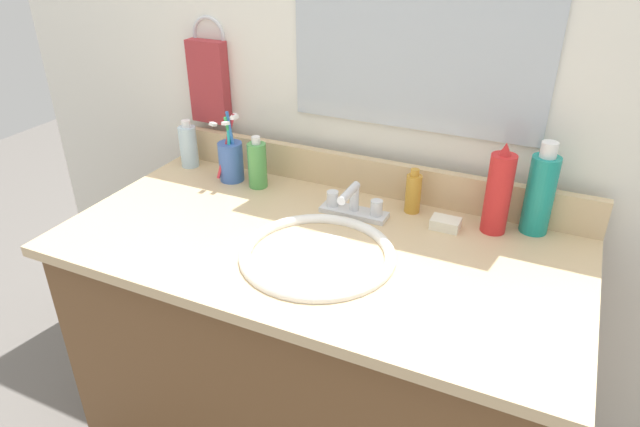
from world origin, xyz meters
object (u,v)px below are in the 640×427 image
(faucet, at_px, (353,205))
(bottle_spray_red, at_px, (498,193))
(hand_towel, at_px, (209,82))
(bottle_mouthwash_teal, at_px, (540,193))
(cup_blue_plastic, at_px, (231,159))
(bottle_toner_green, at_px, (257,165))
(soap_bar, at_px, (445,224))
(bottle_oil_amber, at_px, (413,193))
(bottle_gel_clear, at_px, (188,146))

(faucet, distance_m, bottle_spray_red, 0.32)
(hand_towel, distance_m, bottle_mouthwash_teal, 0.89)
(faucet, relative_size, bottle_mouthwash_teal, 0.76)
(bottle_mouthwash_teal, bearing_deg, cup_blue_plastic, -175.75)
(bottle_toner_green, height_order, soap_bar, bottle_toner_green)
(bottle_toner_green, distance_m, cup_blue_plastic, 0.08)
(faucet, bearing_deg, cup_blue_plastic, 172.43)
(faucet, bearing_deg, hand_towel, 162.28)
(bottle_toner_green, bearing_deg, hand_towel, 151.53)
(hand_towel, bearing_deg, soap_bar, -10.06)
(soap_bar, bearing_deg, hand_towel, 169.94)
(bottle_oil_amber, bearing_deg, soap_bar, -26.94)
(hand_towel, xyz_separation_m, cup_blue_plastic, (0.13, -0.11, -0.16))
(bottle_mouthwash_teal, relative_size, cup_blue_plastic, 1.12)
(bottle_oil_amber, relative_size, cup_blue_plastic, 0.58)
(hand_towel, distance_m, bottle_gel_clear, 0.18)
(bottle_mouthwash_teal, relative_size, bottle_spray_red, 1.01)
(faucet, bearing_deg, bottle_oil_amber, 33.57)
(bottle_mouthwash_teal, distance_m, bottle_oil_amber, 0.28)
(bottle_gel_clear, bearing_deg, soap_bar, -3.54)
(bottle_toner_green, relative_size, soap_bar, 2.12)
(hand_towel, distance_m, cup_blue_plastic, 0.23)
(bottle_gel_clear, relative_size, cup_blue_plastic, 0.71)
(bottle_gel_clear, relative_size, bottle_spray_red, 0.63)
(faucet, xyz_separation_m, soap_bar, (0.21, 0.03, -0.02))
(bottle_spray_red, bearing_deg, faucet, -167.62)
(bottle_spray_red, relative_size, soap_bar, 3.26)
(faucet, xyz_separation_m, cup_blue_plastic, (-0.36, 0.05, 0.03))
(faucet, relative_size, cup_blue_plastic, 0.85)
(hand_towel, height_order, bottle_spray_red, hand_towel)
(bottle_oil_amber, bearing_deg, faucet, -146.43)
(bottle_oil_amber, xyz_separation_m, cup_blue_plastic, (-0.48, -0.03, 0.01))
(soap_bar, bearing_deg, bottle_oil_amber, 153.06)
(hand_towel, distance_m, faucet, 0.55)
(bottle_spray_red, distance_m, cup_blue_plastic, 0.67)
(bottle_mouthwash_teal, xyz_separation_m, bottle_spray_red, (-0.08, -0.04, -0.00))
(bottle_mouthwash_teal, height_order, soap_bar, bottle_mouthwash_teal)
(bottle_toner_green, bearing_deg, bottle_gel_clear, 171.93)
(soap_bar, bearing_deg, bottle_mouthwash_teal, 21.89)
(hand_towel, height_order, bottle_gel_clear, hand_towel)
(bottle_gel_clear, distance_m, soap_bar, 0.73)
(cup_blue_plastic, bearing_deg, hand_towel, 139.26)
(faucet, distance_m, bottle_mouthwash_teal, 0.41)
(hand_towel, xyz_separation_m, soap_bar, (0.70, -0.12, -0.21))
(faucet, xyz_separation_m, bottle_gel_clear, (-0.52, 0.08, 0.03))
(hand_towel, bearing_deg, bottle_oil_amber, -7.28)
(bottle_oil_amber, distance_m, bottle_gel_clear, 0.64)
(bottle_mouthwash_teal, relative_size, soap_bar, 3.29)
(hand_towel, relative_size, bottle_oil_amber, 2.02)
(cup_blue_plastic, relative_size, soap_bar, 2.93)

